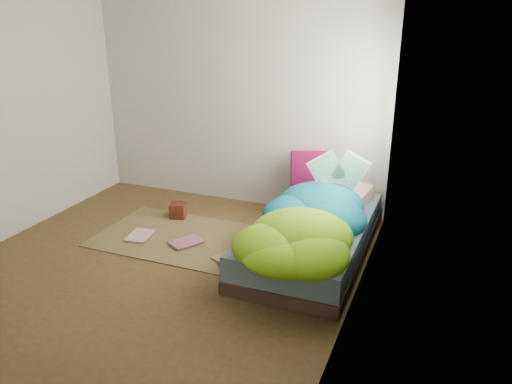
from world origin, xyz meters
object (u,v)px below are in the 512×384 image
floor_book_b (181,238)px  wooden_box (178,210)px  open_book (339,160)px  floor_book_a (130,235)px  pillow_magenta (311,170)px  bed (312,237)px

floor_book_b → wooden_box: bearing=154.3°
open_book → wooden_box: size_ratio=2.93×
open_book → wooden_box: (-1.74, -0.16, -0.73)m
open_book → floor_book_a: open_book is taller
pillow_magenta → floor_book_a: 2.03m
open_book → bed: bearing=-128.7°
open_book → wooden_box: open_book is taller
pillow_magenta → floor_book_a: bearing=-164.9°
pillow_magenta → bed: bearing=-94.3°
open_book → floor_book_a: bearing=179.3°
bed → floor_book_a: bed is taller
open_book → floor_book_a: 2.25m
bed → open_book: open_book is taller
pillow_magenta → wooden_box: (-1.35, -0.57, -0.46)m
pillow_magenta → open_book: open_book is taller
bed → pillow_magenta: (-0.27, 0.84, 0.38)m
pillow_magenta → floor_book_b: (-1.03, -1.07, -0.53)m
pillow_magenta → wooden_box: 1.53m
pillow_magenta → wooden_box: pillow_magenta is taller
bed → pillow_magenta: pillow_magenta is taller
wooden_box → floor_book_a: size_ratio=0.54×
open_book → floor_book_b: 1.76m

